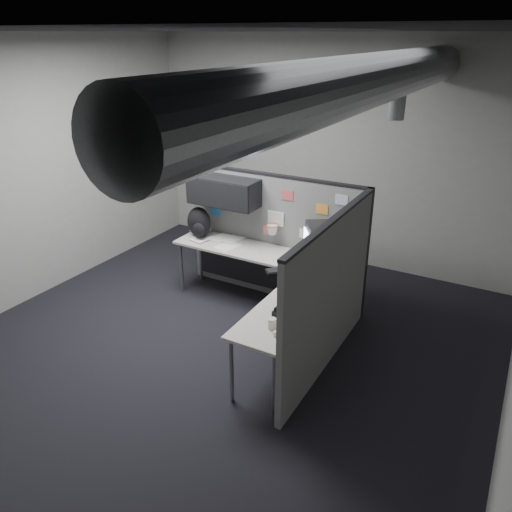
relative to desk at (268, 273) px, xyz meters
The scene contains 12 objects.
room 1.69m from the desk, 59.55° to the right, with size 5.62×5.62×3.22m.
partition_back 0.77m from the desk, 126.93° to the left, with size 2.44×0.42×1.63m.
partition_right 1.09m from the desk, 26.97° to the right, with size 0.07×2.23×1.63m.
desk is the anchor object (origin of this frame).
monitor 0.75m from the desk, 26.58° to the left, with size 0.60×0.60×0.49m.
keyboard 0.30m from the desk, 21.63° to the right, with size 0.39×0.37×0.04m.
mouse 0.75m from the desk, 38.11° to the right, with size 0.30×0.29×0.05m.
phone 1.16m from the desk, 53.67° to the right, with size 0.20×0.22×0.10m.
bottles 1.50m from the desk, 57.65° to the right, with size 0.12×0.13×0.07m.
cup 1.39m from the desk, 60.47° to the right, with size 0.08×0.08×0.10m, color beige.
papers 1.07m from the desk, 159.50° to the left, with size 0.85×0.64×0.02m.
backpack 1.26m from the desk, 165.73° to the left, with size 0.38×0.34×0.40m.
Camera 1 is at (2.59, -3.93, 3.18)m, focal length 35.00 mm.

